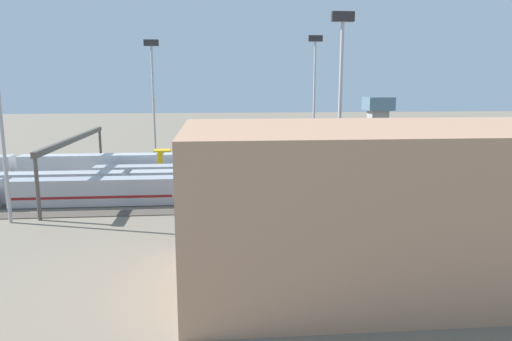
% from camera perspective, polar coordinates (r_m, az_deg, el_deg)
% --- Properties ---
extents(ground_plane, '(400.00, 400.00, 0.00)m').
position_cam_1_polar(ground_plane, '(79.43, -5.63, -2.07)').
color(ground_plane, '#756B5B').
extents(track_bed_0, '(140.00, 2.80, 0.12)m').
position_cam_1_polar(track_bed_0, '(94.12, -5.56, -0.05)').
color(track_bed_0, '#4C443D').
rests_on(track_bed_0, ground_plane).
extents(track_bed_1, '(140.00, 2.80, 0.12)m').
position_cam_1_polar(track_bed_1, '(89.21, -5.58, -0.64)').
color(track_bed_1, '#3D3833').
rests_on(track_bed_1, ground_plane).
extents(track_bed_2, '(140.00, 2.80, 0.12)m').
position_cam_1_polar(track_bed_2, '(84.31, -5.61, -1.29)').
color(track_bed_2, '#3D3833').
rests_on(track_bed_2, ground_plane).
extents(track_bed_3, '(140.00, 2.80, 0.12)m').
position_cam_1_polar(track_bed_3, '(79.42, -5.63, -2.03)').
color(track_bed_3, '#3D3833').
rests_on(track_bed_3, ground_plane).
extents(track_bed_4, '(140.00, 2.80, 0.12)m').
position_cam_1_polar(track_bed_4, '(74.55, -5.66, -2.87)').
color(track_bed_4, '#3D3833').
rests_on(track_bed_4, ground_plane).
extents(track_bed_5, '(140.00, 2.80, 0.12)m').
position_cam_1_polar(track_bed_5, '(69.69, -5.69, -3.82)').
color(track_bed_5, '#4C443D').
rests_on(track_bed_5, ground_plane).
extents(track_bed_6, '(140.00, 2.80, 0.12)m').
position_cam_1_polar(track_bed_6, '(64.86, -5.73, -4.91)').
color(track_bed_6, '#4C443D').
rests_on(track_bed_6, ground_plane).
extents(train_on_track_2, '(119.80, 3.06, 5.00)m').
position_cam_1_polar(train_on_track_2, '(83.87, -3.18, 0.43)').
color(train_on_track_2, silver).
rests_on(train_on_track_2, ground_plane).
extents(train_on_track_3, '(66.40, 3.06, 4.40)m').
position_cam_1_polar(train_on_track_3, '(80.22, 5.01, -0.40)').
color(train_on_track_3, black).
rests_on(train_on_track_3, ground_plane).
extents(train_on_track_4, '(95.60, 3.00, 3.80)m').
position_cam_1_polar(train_on_track_4, '(75.30, -15.21, -1.53)').
color(train_on_track_4, '#B7BABF').
rests_on(train_on_track_4, ground_plane).
extents(train_on_track_1, '(10.00, 3.00, 5.00)m').
position_cam_1_polar(train_on_track_1, '(89.08, -9.44, 0.62)').
color(train_on_track_1, gold).
rests_on(train_on_track_1, ground_plane).
extents(train_on_track_5, '(95.60, 3.06, 3.80)m').
position_cam_1_polar(train_on_track_5, '(69.42, -9.26, -2.31)').
color(train_on_track_5, '#A8AAB2').
rests_on(train_on_track_5, ground_plane).
extents(light_mast_0, '(2.80, 0.70, 25.40)m').
position_cam_1_polar(light_mast_0, '(95.57, -12.32, 9.74)').
color(light_mast_0, '#9EA0A5').
rests_on(light_mast_0, ground_plane).
extents(light_mast_1, '(2.80, 0.70, 25.82)m').
position_cam_1_polar(light_mast_1, '(61.02, 10.16, 9.72)').
color(light_mast_1, '#9EA0A5').
rests_on(light_mast_1, ground_plane).
extents(light_mast_2, '(2.80, 0.70, 26.49)m').
position_cam_1_polar(light_mast_2, '(97.23, 7.06, 10.26)').
color(light_mast_2, '#9EA0A5').
rests_on(light_mast_2, ground_plane).
extents(signal_gantry, '(0.70, 35.00, 8.80)m').
position_cam_1_polar(signal_gantry, '(81.24, -21.05, 3.03)').
color(signal_gantry, '#4C4742').
rests_on(signal_gantry, ground_plane).
extents(maintenance_shed, '(39.89, 18.52, 13.66)m').
position_cam_1_polar(maintenance_shed, '(43.88, 18.36, -3.79)').
color(maintenance_shed, tan).
rests_on(maintenance_shed, ground_plane).
extents(control_tower, '(6.00, 6.00, 14.04)m').
position_cam_1_polar(control_tower, '(113.66, 14.43, 5.62)').
color(control_tower, gray).
rests_on(control_tower, ground_plane).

